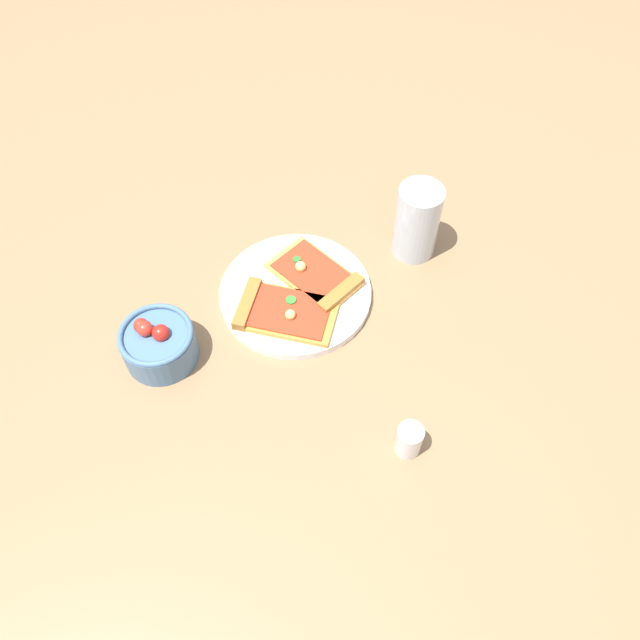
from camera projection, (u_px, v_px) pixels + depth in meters
The scene contains 7 objects.
ground_plane at pixel (317, 310), 1.01m from camera, with size 2.40×2.40×0.00m, color #93704C.
plate at pixel (296, 293), 1.02m from camera, with size 0.23×0.23×0.01m, color white.
pizza_slice_near at pixel (318, 278), 1.02m from camera, with size 0.16×0.15×0.02m.
pizza_slice_far at pixel (280, 311), 0.98m from camera, with size 0.15×0.10×0.02m.
salad_bowl at pixel (158, 343), 0.94m from camera, with size 0.11×0.11×0.07m.
soda_glass at pixel (417, 222), 1.03m from camera, with size 0.07×0.07×0.13m.
pepper_shaker at pixel (410, 438), 0.85m from camera, with size 0.03×0.03×0.06m.
Camera 1 is at (-0.09, 0.58, 0.82)m, focal length 36.83 mm.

